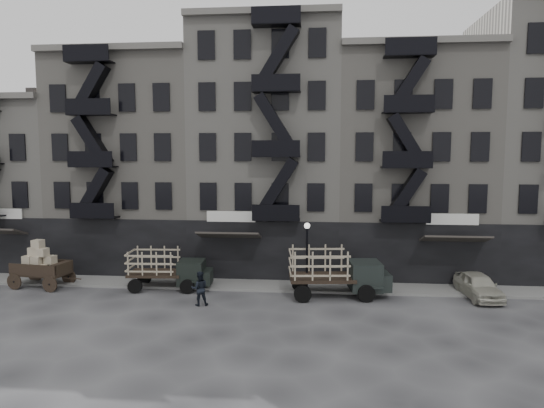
# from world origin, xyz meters

# --- Properties ---
(ground) EXTENTS (140.00, 140.00, 0.00)m
(ground) POSITION_xyz_m (0.00, 0.00, 0.00)
(ground) COLOR #38383A
(ground) RESTS_ON ground
(sidewalk) EXTENTS (55.00, 2.50, 0.15)m
(sidewalk) POSITION_xyz_m (0.00, 3.75, 0.07)
(sidewalk) COLOR slate
(sidewalk) RESTS_ON ground
(building_west) EXTENTS (10.00, 11.35, 13.20)m
(building_west) POSITION_xyz_m (-20.00, 9.83, 6.00)
(building_west) COLOR #9D9A90
(building_west) RESTS_ON ground
(building_midwest) EXTENTS (10.00, 11.35, 16.20)m
(building_midwest) POSITION_xyz_m (-10.00, 9.83, 7.50)
(building_midwest) COLOR gray
(building_midwest) RESTS_ON ground
(building_center) EXTENTS (10.00, 11.35, 18.20)m
(building_center) POSITION_xyz_m (-0.00, 9.82, 8.50)
(building_center) COLOR #9D9A90
(building_center) RESTS_ON ground
(building_mideast) EXTENTS (10.00, 11.35, 16.20)m
(building_mideast) POSITION_xyz_m (10.00, 9.83, 7.50)
(building_mideast) COLOR gray
(building_mideast) RESTS_ON ground
(lamp_post) EXTENTS (0.36, 0.36, 4.28)m
(lamp_post) POSITION_xyz_m (3.00, 2.60, 2.78)
(lamp_post) COLOR black
(lamp_post) RESTS_ON ground
(wagon) EXTENTS (3.76, 2.37, 2.99)m
(wagon) POSITION_xyz_m (-13.74, 2.31, 1.71)
(wagon) COLOR black
(wagon) RESTS_ON ground
(stake_truck_west) EXTENTS (5.17, 2.37, 2.54)m
(stake_truck_west) POSITION_xyz_m (-5.59, 2.61, 1.45)
(stake_truck_west) COLOR black
(stake_truck_west) RESTS_ON ground
(stake_truck_east) EXTENTS (6.00, 2.93, 2.91)m
(stake_truck_east) POSITION_xyz_m (4.71, 1.99, 1.66)
(stake_truck_east) COLOR black
(stake_truck_east) RESTS_ON ground
(car_east) EXTENTS (2.09, 4.41, 1.46)m
(car_east) POSITION_xyz_m (13.00, 2.60, 0.73)
(car_east) COLOR #B0AE9D
(car_east) RESTS_ON ground
(pedestrian_mid) EXTENTS (1.10, 0.95, 1.92)m
(pedestrian_mid) POSITION_xyz_m (-2.84, -0.37, 0.96)
(pedestrian_mid) COLOR black
(pedestrian_mid) RESTS_ON ground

